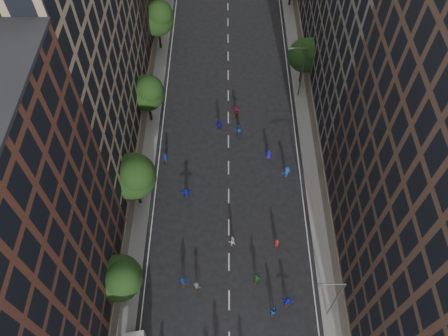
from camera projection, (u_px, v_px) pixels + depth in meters
name	position (u px, v px, depth m)	size (l,w,h in m)	color
ground	(228.00, 120.00, 63.56)	(240.00, 240.00, 0.00)	black
sidewalk_left	(151.00, 83.00, 67.86)	(4.00, 105.00, 0.15)	slate
sidewalk_right	(305.00, 84.00, 67.82)	(4.00, 105.00, 0.15)	slate
bldg_left_b	(53.00, 49.00, 46.83)	(14.00, 26.00, 34.00)	#90785E
bldg_right_b	(387.00, 4.00, 52.39)	(14.00, 28.00, 33.00)	#625A50
tree_left_1	(120.00, 278.00, 43.92)	(4.80, 4.80, 8.21)	black
tree_left_2	(134.00, 175.00, 50.19)	(5.60, 5.60, 9.45)	black
tree_left_3	(147.00, 92.00, 58.75)	(5.00, 5.00, 8.58)	black
tree_left_4	(158.00, 17.00, 67.77)	(5.40, 5.40, 9.08)	black
tree_right_a	(307.00, 54.00, 63.49)	(5.00, 5.00, 8.39)	black
streetlamp_near	(334.00, 298.00, 43.12)	(2.64, 0.22, 9.06)	#595B60
streetlamp_far	(301.00, 70.00, 62.22)	(2.64, 0.22, 9.06)	#595B60
skater_2	(273.00, 311.00, 46.65)	(0.88, 0.68, 1.81)	#123396
skater_4	(183.00, 281.00, 48.52)	(1.08, 0.45, 1.84)	#143EA7
skater_5	(287.00, 301.00, 47.31)	(1.52, 0.48, 1.64)	#1621BA
skater_7	(277.00, 243.00, 51.25)	(0.63, 0.41, 1.72)	maroon
skater_8	(232.00, 241.00, 51.37)	(0.88, 0.68, 1.81)	#B3B4AF
skater_9	(197.00, 286.00, 48.38)	(0.98, 0.56, 1.52)	#434348
skater_10	(257.00, 279.00, 48.70)	(1.07, 0.45, 1.83)	#1E652A
skater_11	(186.00, 193.00, 55.22)	(1.73, 0.55, 1.86)	#1427A4
skater_12	(269.00, 154.00, 58.88)	(0.82, 0.53, 1.67)	#1A139F
skater_13	(165.00, 158.00, 58.57)	(0.58, 0.38, 1.60)	#122296
skater_14	(239.00, 130.00, 61.31)	(0.88, 0.68, 1.80)	#13419E
skater_15	(287.00, 172.00, 57.02)	(1.25, 0.72, 1.93)	#1443A4
skater_16	(219.00, 125.00, 61.69)	(1.14, 0.47, 1.94)	#121299
skater_17	(236.00, 111.00, 63.55)	(1.52, 0.48, 1.64)	maroon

